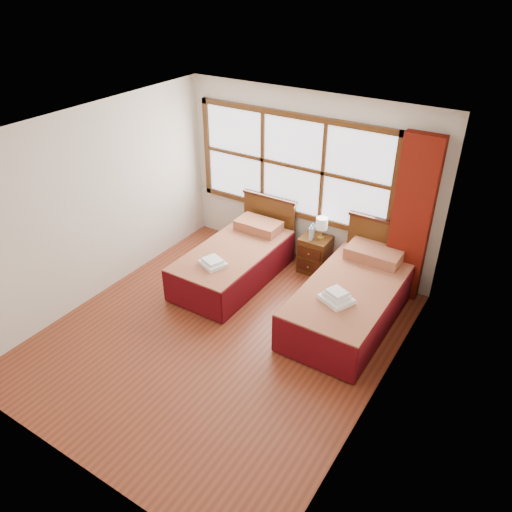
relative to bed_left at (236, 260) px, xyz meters
The scene contains 15 objects.
floor 1.37m from the bed_left, 63.98° to the right, with size 4.50×4.50×0.00m, color brown.
ceiling 2.66m from the bed_left, 63.98° to the right, with size 4.50×4.50×0.00m, color white.
wall_back 1.57m from the bed_left, 60.95° to the left, with size 4.00×4.00×0.00m, color silver.
wall_left 2.11m from the bed_left, 139.77° to the right, with size 4.50×4.50×0.00m, color silver.
wall_right 3.02m from the bed_left, 24.86° to the right, with size 4.50×4.50×0.00m, color silver.
window 1.61m from the bed_left, 71.74° to the left, with size 3.16×0.06×1.56m.
curtain 2.52m from the bed_left, 22.67° to the left, with size 0.50×0.16×2.30m, color maroon.
bed_left is the anchor object (origin of this frame).
bed_right 1.83m from the bed_left, ahead, with size 1.08×2.10×1.05m.
nightstand 1.20m from the bed_left, 41.72° to the left, with size 0.43×0.42×0.57m.
towels_left 0.62m from the bed_left, 88.25° to the right, with size 0.40×0.38×0.10m.
towels_right 1.89m from the bed_left, 14.73° to the right, with size 0.45×0.43×0.15m.
lamp 1.36m from the bed_left, 40.66° to the left, with size 0.17×0.17×0.33m.
bottle_near 1.21m from the bed_left, 42.96° to the left, with size 0.06×0.06×0.23m.
bottle_far 1.16m from the bed_left, 39.27° to the left, with size 0.06×0.06×0.22m.
Camera 1 is at (3.01, -3.89, 4.13)m, focal length 35.00 mm.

